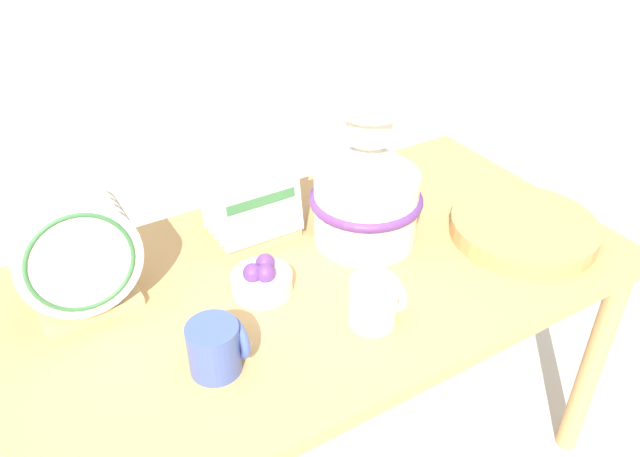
% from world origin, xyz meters
% --- Properties ---
extents(display_table, '(1.40, 0.76, 0.69)m').
position_xyz_m(display_table, '(0.00, 0.00, 0.61)').
color(display_table, tan).
rests_on(display_table, ground_plane).
extents(ceramic_vase, '(0.27, 0.27, 0.35)m').
position_xyz_m(ceramic_vase, '(0.15, 0.05, 0.83)').
color(ceramic_vase, white).
rests_on(ceramic_vase, display_table).
extents(dish_rack_round_plates, '(0.24, 0.17, 0.26)m').
position_xyz_m(dish_rack_round_plates, '(-0.48, 0.15, 0.81)').
color(dish_rack_round_plates, tan).
rests_on(dish_rack_round_plates, display_table).
extents(dish_rack_square_plates, '(0.20, 0.16, 0.23)m').
position_xyz_m(dish_rack_square_plates, '(-0.07, 0.20, 0.78)').
color(dish_rack_square_plates, tan).
rests_on(dish_rack_square_plates, display_table).
extents(wicker_charger_stack, '(0.35, 0.35, 0.04)m').
position_xyz_m(wicker_charger_stack, '(0.49, -0.14, 0.72)').
color(wicker_charger_stack, tan).
rests_on(wicker_charger_stack, display_table).
extents(mug_cream_glaze, '(0.11, 0.10, 0.10)m').
position_xyz_m(mug_cream_glaze, '(0.01, -0.20, 0.74)').
color(mug_cream_glaze, silver).
rests_on(mug_cream_glaze, display_table).
extents(mug_cobalt_glaze, '(0.11, 0.10, 0.10)m').
position_xyz_m(mug_cobalt_glaze, '(-0.32, -0.16, 0.74)').
color(mug_cobalt_glaze, '#42569E').
rests_on(mug_cobalt_glaze, display_table).
extents(fruit_bowl, '(0.13, 0.13, 0.08)m').
position_xyz_m(fruit_bowl, '(-0.15, 0.00, 0.72)').
color(fruit_bowl, silver).
rests_on(fruit_bowl, display_table).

